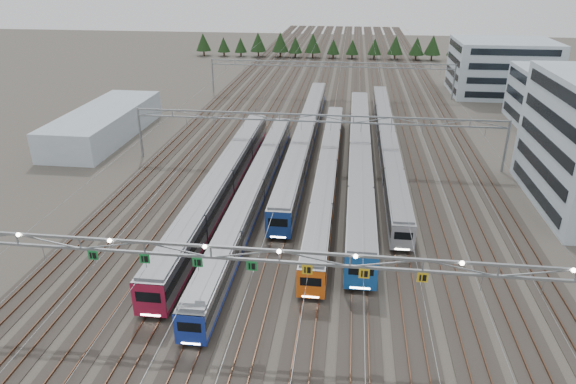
# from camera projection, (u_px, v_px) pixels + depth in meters

# --- Properties ---
(ground) EXTENTS (400.00, 400.00, 0.00)m
(ground) POSITION_uv_depth(u_px,v_px,m) (280.00, 330.00, 43.78)
(ground) COLOR #47423A
(ground) RESTS_ON ground
(track_bed) EXTENTS (54.00, 260.00, 5.42)m
(track_bed) POSITION_uv_depth(u_px,v_px,m) (333.00, 77.00, 133.74)
(track_bed) COLOR #2D2823
(track_bed) RESTS_ON ground
(train_a) EXTENTS (3.03, 52.70, 3.95)m
(train_a) POSITION_uv_depth(u_px,v_px,m) (222.00, 182.00, 67.54)
(train_a) COLOR black
(train_a) RESTS_ON ground
(train_b) EXTENTS (2.64, 55.94, 3.44)m
(train_b) POSITION_uv_depth(u_px,v_px,m) (254.00, 190.00, 65.88)
(train_b) COLOR black
(train_b) RESTS_ON ground
(train_c) EXTENTS (2.94, 66.05, 3.83)m
(train_c) POSITION_uv_depth(u_px,v_px,m) (306.00, 135.00, 86.24)
(train_c) COLOR black
(train_c) RESTS_ON ground
(train_d) EXTENTS (2.64, 57.32, 3.44)m
(train_d) POSITION_uv_depth(u_px,v_px,m) (327.00, 170.00, 72.26)
(train_d) COLOR black
(train_d) RESTS_ON ground
(train_e) EXTENTS (3.16, 65.41, 4.13)m
(train_e) POSITION_uv_depth(u_px,v_px,m) (360.00, 155.00, 76.91)
(train_e) COLOR black
(train_e) RESTS_ON ground
(train_f) EXTENTS (2.64, 66.82, 3.43)m
(train_f) POSITION_uv_depth(u_px,v_px,m) (387.00, 140.00, 84.33)
(train_f) COLOR black
(train_f) RESTS_ON ground
(gantry_near) EXTENTS (56.36, 0.61, 8.08)m
(gantry_near) POSITION_uv_depth(u_px,v_px,m) (279.00, 259.00, 40.78)
(gantry_near) COLOR gray
(gantry_near) RESTS_ON ground
(gantry_mid) EXTENTS (56.36, 0.36, 8.00)m
(gantry_mid) POSITION_uv_depth(u_px,v_px,m) (316.00, 124.00, 77.39)
(gantry_mid) COLOR gray
(gantry_mid) RESTS_ON ground
(gantry_far) EXTENTS (56.36, 0.36, 8.00)m
(gantry_far) POSITION_uv_depth(u_px,v_px,m) (330.00, 68.00, 118.15)
(gantry_far) COLOR gray
(gantry_far) RESTS_ON ground
(depot_bldg_mid) EXTENTS (14.00, 16.00, 10.59)m
(depot_bldg_mid) POSITION_uv_depth(u_px,v_px,m) (555.00, 97.00, 97.34)
(depot_bldg_mid) COLOR #A8BEC9
(depot_bldg_mid) RESTS_ON ground
(depot_bldg_north) EXTENTS (22.00, 18.00, 12.46)m
(depot_bldg_north) POSITION_uv_depth(u_px,v_px,m) (501.00, 67.00, 120.08)
(depot_bldg_north) COLOR #A8BEC9
(depot_bldg_north) RESTS_ON ground
(west_shed) EXTENTS (10.00, 30.00, 4.94)m
(west_shed) POSITION_uv_depth(u_px,v_px,m) (105.00, 123.00, 91.47)
(west_shed) COLOR #A8BEC9
(west_shed) RESTS_ON ground
(treeline) EXTENTS (87.50, 5.60, 7.02)m
(treeline) POSITION_uv_depth(u_px,v_px,m) (325.00, 45.00, 166.49)
(treeline) COLOR #332114
(treeline) RESTS_ON ground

